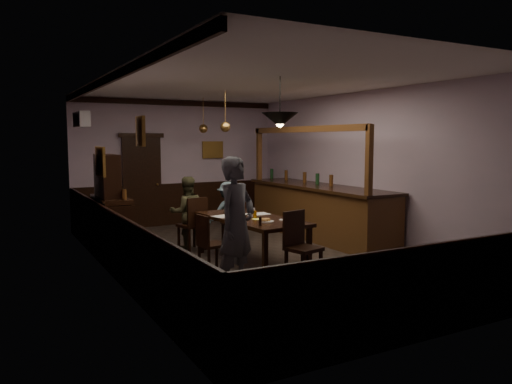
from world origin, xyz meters
TOP-DOWN VIEW (x-y plane):
  - room at (0.00, 0.00)m, footprint 5.01×8.01m
  - dining_table at (-0.20, -0.16)m, footprint 1.19×2.28m
  - chair_far_left at (-0.75, 1.07)m, footprint 0.52×0.52m
  - chair_far_right at (0.12, 1.15)m, footprint 0.42×0.42m
  - chair_near at (-0.10, -1.47)m, footprint 0.53×0.53m
  - chair_side at (-1.11, -0.44)m, footprint 0.42×0.42m
  - person_standing at (-1.14, -1.50)m, footprint 0.79×0.69m
  - person_seated_left at (-0.79, 1.34)m, footprint 0.72×0.60m
  - person_seated_right at (0.11, 1.42)m, footprint 0.81×0.50m
  - newspaper_left at (-0.54, 0.15)m, footprint 0.48×0.39m
  - newspaper_right at (0.04, 0.09)m, footprint 0.43×0.31m
  - napkin at (-0.21, -0.39)m, footprint 0.16×0.16m
  - saucer at (0.12, -0.68)m, footprint 0.15×0.15m
  - coffee_cup at (0.17, -0.65)m, footprint 0.09×0.09m
  - pastry_plate at (-0.21, -0.70)m, footprint 0.22×0.22m
  - pastry_ring_a at (-0.25, -0.67)m, footprint 0.13×0.13m
  - pastry_ring_b at (-0.21, -0.68)m, footprint 0.13×0.13m
  - soda_can at (-0.18, -0.24)m, footprint 0.07×0.07m
  - beer_glass at (-0.50, -0.10)m, footprint 0.06×0.06m
  - water_glass at (-0.14, -0.12)m, footprint 0.06×0.06m
  - pepper_mill at (-0.48, -0.96)m, footprint 0.04×0.04m
  - sideboard at (-2.21, 1.31)m, footprint 0.49×1.36m
  - bar_counter at (1.99, 0.98)m, footprint 0.96×4.14m
  - door_back at (-0.90, 3.95)m, footprint 0.90×0.06m
  - ac_unit at (-2.38, 2.90)m, footprint 0.20×0.85m
  - picture_left_small at (-2.46, -1.60)m, footprint 0.04×0.28m
  - picture_left_large at (-2.46, 0.80)m, footprint 0.04×0.62m
  - picture_back at (0.90, 3.96)m, footprint 0.55×0.04m
  - pendant_iron at (-0.13, -0.96)m, footprint 0.56×0.56m
  - pendant_brass_mid at (0.10, 1.50)m, footprint 0.20×0.20m
  - pendant_brass_far at (0.30, 3.10)m, footprint 0.20×0.20m

SIDE VIEW (x-z plane):
  - chair_side at x=-1.11m, z-range 0.04..0.94m
  - chair_far_right at x=0.12m, z-range 0.04..0.94m
  - chair_far_left at x=-0.75m, z-range 0.05..1.04m
  - chair_near at x=-0.10m, z-range 0.05..1.06m
  - bar_counter at x=1.99m, z-range -0.57..1.75m
  - person_seated_right at x=0.11m, z-range 0.00..1.22m
  - person_seated_left at x=-0.79m, z-range 0.00..1.36m
  - dining_table at x=-0.20m, z-range 0.31..1.06m
  - sideboard at x=-2.21m, z-range -0.18..1.62m
  - napkin at x=-0.21m, z-range 0.75..0.75m
  - newspaper_left at x=-0.54m, z-range 0.75..0.76m
  - newspaper_right at x=0.04m, z-range 0.75..0.76m
  - saucer at x=0.12m, z-range 0.75..0.76m
  - pastry_plate at x=-0.21m, z-range 0.75..0.76m
  - pastry_ring_a at x=-0.25m, z-range 0.77..0.81m
  - pastry_ring_b at x=-0.21m, z-range 0.77..0.81m
  - coffee_cup at x=0.17m, z-range 0.76..0.84m
  - soda_can at x=-0.18m, z-range 0.75..0.87m
  - pepper_mill at x=-0.48m, z-range 0.75..0.89m
  - water_glass at x=-0.14m, z-range 0.75..0.90m
  - beer_glass at x=-0.50m, z-range 0.75..0.95m
  - person_standing at x=-1.14m, z-range 0.00..1.83m
  - door_back at x=-0.90m, z-range 0.00..2.10m
  - room at x=0.00m, z-range -0.01..3.01m
  - picture_left_large at x=-2.46m, z-range 1.46..1.94m
  - picture_back at x=0.90m, z-range 1.59..2.01m
  - picture_left_small at x=-2.46m, z-range 1.97..2.33m
  - pendant_brass_mid at x=0.10m, z-range 1.89..2.70m
  - pendant_brass_far at x=0.30m, z-range 1.89..2.70m
  - pendant_iron at x=-0.13m, z-range 1.97..2.73m
  - ac_unit at x=-2.38m, z-range 2.30..2.60m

